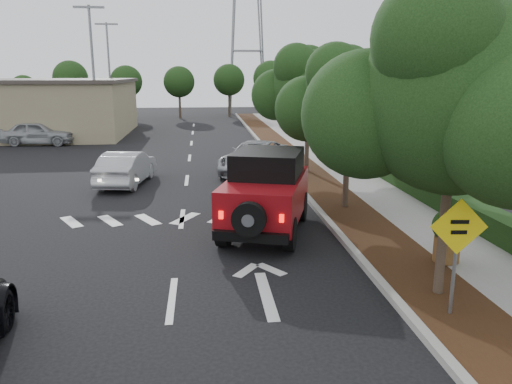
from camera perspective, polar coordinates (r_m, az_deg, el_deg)
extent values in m
plane|color=black|center=(10.87, -9.58, -12.03)|extent=(120.00, 120.00, 0.00)
cube|color=#9E9B93|center=(22.61, 3.82, 1.80)|extent=(0.20, 70.00, 0.15)
cube|color=black|center=(22.81, 6.29, 1.81)|extent=(1.80, 70.00, 0.12)
cube|color=gray|center=(23.29, 10.86, 1.89)|extent=(2.00, 70.00, 0.12)
cube|color=black|center=(23.67, 14.15, 2.74)|extent=(0.80, 70.00, 0.80)
cylinder|color=black|center=(16.38, -1.07, -1.32)|extent=(0.58, 0.97, 0.92)
cylinder|color=black|center=(16.10, 5.17, -1.64)|extent=(0.58, 0.97, 0.92)
cylinder|color=black|center=(13.68, -3.66, -4.36)|extent=(0.58, 0.97, 0.92)
cylinder|color=black|center=(13.35, 3.82, -4.82)|extent=(0.58, 0.97, 0.92)
cube|color=maroon|center=(14.68, 1.13, -0.53)|extent=(3.25, 4.68, 1.15)
cube|color=black|center=(14.81, 1.39, 3.33)|extent=(2.52, 2.80, 0.74)
cube|color=maroon|center=(16.25, 2.14, 0.51)|extent=(2.09, 1.68, 0.94)
cube|color=black|center=(12.73, -0.64, -5.16)|extent=(1.94, 0.79, 0.25)
cylinder|color=black|center=(12.43, -0.80, -3.14)|extent=(0.91, 0.50, 0.87)
cube|color=#FF190C|center=(12.82, -4.03, -2.64)|extent=(0.12, 0.08, 0.21)
cube|color=#FF190C|center=(12.51, 2.94, -3.04)|extent=(0.12, 0.08, 0.21)
imported|color=#97999E|center=(23.56, -0.07, 3.95)|extent=(4.29, 5.87, 1.48)
imported|color=#B1B3B9|center=(21.88, -14.59, 2.70)|extent=(2.15, 4.51, 1.43)
imported|color=#9EA1A5|center=(35.91, -23.59, 6.21)|extent=(4.78, 2.22, 1.59)
cylinder|color=slate|center=(10.20, 21.77, -7.43)|extent=(0.08, 0.08, 2.10)
cube|color=yellow|center=(9.96, 22.19, -3.71)|extent=(1.07, 0.13, 1.08)
cube|color=black|center=(9.92, 22.28, -3.19)|extent=(0.34, 0.04, 0.08)
cube|color=black|center=(9.97, 22.18, -4.29)|extent=(0.30, 0.04, 0.08)
cylinder|color=brown|center=(13.13, 20.95, -6.09)|extent=(0.69, 0.69, 0.63)
sphere|color=black|center=(12.95, 21.17, -3.60)|extent=(0.79, 0.79, 0.79)
imported|color=black|center=(12.92, 21.20, -3.22)|extent=(0.72, 0.64, 0.74)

